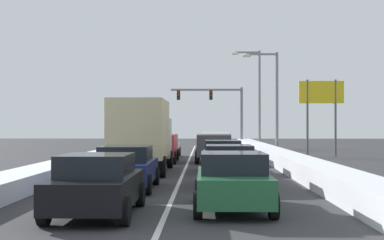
% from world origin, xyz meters
% --- Properties ---
extents(ground_plane, '(134.89, 134.89, 0.00)m').
position_xyz_m(ground_plane, '(0.00, 20.75, 0.00)').
color(ground_plane, '#333335').
extents(lane_stripe_between_right_lane_and_center_lane, '(0.14, 57.07, 0.01)m').
position_xyz_m(lane_stripe_between_right_lane_and_center_lane, '(-0.00, 25.94, 0.00)').
color(lane_stripe_between_right_lane_and_center_lane, silver).
rests_on(lane_stripe_between_right_lane_and_center_lane, ground).
extents(snow_bank_right_shoulder, '(1.40, 57.07, 0.77)m').
position_xyz_m(snow_bank_right_shoulder, '(5.30, 25.94, 0.38)').
color(snow_bank_right_shoulder, white).
rests_on(snow_bank_right_shoulder, ground).
extents(snow_bank_left_shoulder, '(1.60, 57.07, 0.62)m').
position_xyz_m(snow_bank_left_shoulder, '(-5.30, 25.94, 0.31)').
color(snow_bank_left_shoulder, white).
rests_on(snow_bank_left_shoulder, ground).
extents(sedan_green_right_lane_nearest, '(2.00, 4.50, 1.51)m').
position_xyz_m(sedan_green_right_lane_nearest, '(1.71, 7.26, 0.76)').
color(sedan_green_right_lane_nearest, '#1E5633').
rests_on(sedan_green_right_lane_nearest, ground).
extents(sedan_maroon_right_lane_second, '(2.00, 4.50, 1.51)m').
position_xyz_m(sedan_maroon_right_lane_second, '(1.86, 12.88, 0.76)').
color(sedan_maroon_right_lane_second, maroon).
rests_on(sedan_maroon_right_lane_second, ground).
extents(sedan_gray_right_lane_third, '(2.00, 4.50, 1.51)m').
position_xyz_m(sedan_gray_right_lane_third, '(1.84, 19.43, 0.76)').
color(sedan_gray_right_lane_third, slate).
rests_on(sedan_gray_right_lane_third, ground).
extents(suv_charcoal_right_lane_fourth, '(2.16, 4.90, 1.67)m').
position_xyz_m(suv_charcoal_right_lane_fourth, '(1.52, 26.65, 1.02)').
color(suv_charcoal_right_lane_fourth, '#38383D').
rests_on(suv_charcoal_right_lane_fourth, ground).
extents(suv_white_right_lane_fifth, '(2.16, 4.90, 1.67)m').
position_xyz_m(suv_white_right_lane_fifth, '(1.82, 33.62, 1.02)').
color(suv_white_right_lane_fifth, silver).
rests_on(suv_white_right_lane_fifth, ground).
extents(sedan_black_center_lane_nearest, '(2.00, 4.50, 1.51)m').
position_xyz_m(sedan_black_center_lane_nearest, '(-1.67, 6.29, 0.76)').
color(sedan_black_center_lane_nearest, black).
rests_on(sedan_black_center_lane_nearest, ground).
extents(sedan_navy_center_lane_second, '(2.00, 4.50, 1.51)m').
position_xyz_m(sedan_navy_center_lane_second, '(-1.72, 11.88, 0.76)').
color(sedan_navy_center_lane_second, navy).
rests_on(sedan_navy_center_lane_second, ground).
extents(box_truck_center_lane_third, '(2.53, 7.20, 3.36)m').
position_xyz_m(box_truck_center_lane_third, '(-1.93, 18.86, 1.90)').
color(box_truck_center_lane_third, '#B7BABF').
rests_on(box_truck_center_lane_third, ground).
extents(suv_red_center_lane_fourth, '(2.16, 4.90, 1.67)m').
position_xyz_m(suv_red_center_lane_fourth, '(-1.70, 26.42, 1.02)').
color(suv_red_center_lane_fourth, maroon).
rests_on(suv_red_center_lane_fourth, ground).
extents(sedan_tan_center_lane_fifth, '(2.00, 4.50, 1.51)m').
position_xyz_m(sedan_tan_center_lane_fifth, '(-1.73, 32.13, 0.76)').
color(sedan_tan_center_lane_fifth, '#937F60').
rests_on(sedan_tan_center_lane_fifth, ground).
extents(traffic_light_gantry, '(7.54, 0.47, 6.20)m').
position_xyz_m(traffic_light_gantry, '(2.57, 51.87, 4.50)').
color(traffic_light_gantry, slate).
rests_on(traffic_light_gantry, ground).
extents(street_lamp_right_near, '(2.66, 0.36, 7.54)m').
position_xyz_m(street_lamp_right_near, '(5.87, 33.72, 4.56)').
color(street_lamp_right_near, gray).
rests_on(street_lamp_right_near, ground).
extents(street_lamp_right_mid, '(2.66, 0.36, 9.02)m').
position_xyz_m(street_lamp_right_mid, '(5.68, 44.10, 5.33)').
color(street_lamp_right_mid, gray).
rests_on(street_lamp_right_mid, ground).
extents(roadside_sign_right, '(3.20, 0.16, 5.50)m').
position_xyz_m(roadside_sign_right, '(9.37, 33.22, 4.02)').
color(roadside_sign_right, '#59595B').
rests_on(roadside_sign_right, ground).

